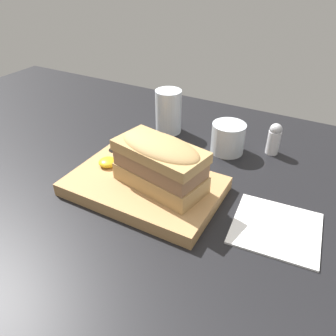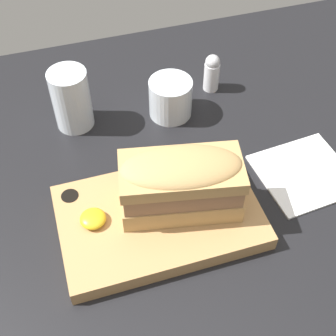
# 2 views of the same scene
# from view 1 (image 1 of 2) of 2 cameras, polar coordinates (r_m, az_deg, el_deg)

# --- Properties ---
(dining_table) EXTENTS (1.67, 1.02, 0.02)m
(dining_table) POSITION_cam_1_polar(r_m,az_deg,el_deg) (0.72, -7.29, -2.91)
(dining_table) COLOR black
(dining_table) RESTS_ON ground
(serving_board) EXTENTS (0.31, 0.20, 0.03)m
(serving_board) POSITION_cam_1_polar(r_m,az_deg,el_deg) (0.68, -4.20, -3.15)
(serving_board) COLOR tan
(serving_board) RESTS_ON dining_table
(sandwich) EXTENTS (0.19, 0.12, 0.10)m
(sandwich) POSITION_cam_1_polar(r_m,az_deg,el_deg) (0.62, -1.41, 1.16)
(sandwich) COLOR tan
(sandwich) RESTS_ON serving_board
(mustard_dollop) EXTENTS (0.04, 0.04, 0.02)m
(mustard_dollop) POSITION_cam_1_polar(r_m,az_deg,el_deg) (0.72, -10.50, 0.98)
(mustard_dollop) COLOR gold
(mustard_dollop) RESTS_ON serving_board
(water_glass) EXTENTS (0.07, 0.07, 0.12)m
(water_glass) POSITION_cam_1_polar(r_m,az_deg,el_deg) (0.89, 0.07, 9.35)
(water_glass) COLOR silver
(water_glass) RESTS_ON dining_table
(wine_glass) EXTENTS (0.08, 0.08, 0.07)m
(wine_glass) POSITION_cam_1_polar(r_m,az_deg,el_deg) (0.81, 10.38, 4.98)
(wine_glass) COLOR silver
(wine_glass) RESTS_ON dining_table
(napkin) EXTENTS (0.16, 0.16, 0.00)m
(napkin) POSITION_cam_1_polar(r_m,az_deg,el_deg) (0.63, 18.30, -9.91)
(napkin) COLOR white
(napkin) RESTS_ON dining_table
(salt_shaker) EXTENTS (0.03, 0.03, 0.08)m
(salt_shaker) POSITION_cam_1_polar(r_m,az_deg,el_deg) (0.83, 17.99, 4.92)
(salt_shaker) COLOR white
(salt_shaker) RESTS_ON dining_table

